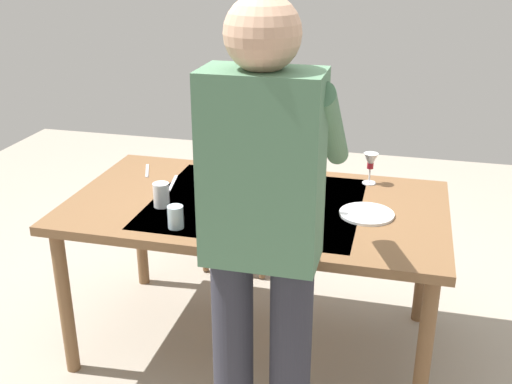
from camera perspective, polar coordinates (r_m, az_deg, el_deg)
The scene contains 14 objects.
ground_plane at distance 3.10m, azimuth -0.00°, elevation -13.63°, with size 6.00×6.00×0.00m, color #9E9384.
dining_table at distance 2.76m, azimuth -0.00°, elevation -2.29°, with size 1.66×0.93×0.74m.
chair_near at distance 3.64m, azimuth -1.09°, elevation 1.55°, with size 0.40×0.40×0.91m.
person_server at distance 1.95m, azimuth 0.66°, elevation -3.73°, with size 0.42×0.61×1.69m.
wine_bottle at distance 2.59m, azimuth 4.87°, elevation 0.24°, with size 0.07×0.07×0.30m.
wine_glass_left at distance 2.45m, azimuth 5.01°, elevation -1.25°, with size 0.07×0.07×0.15m.
wine_glass_right at distance 2.95m, azimuth 10.49°, elevation 2.65°, with size 0.07×0.07×0.15m.
water_cup_near_left at distance 2.70m, azimuth -8.71°, elevation -0.27°, with size 0.07×0.07×0.11m, color silver.
water_cup_near_right at distance 2.50m, azimuth -7.41°, elevation -2.29°, with size 0.06×0.06×0.09m, color silver.
water_cup_far_left at distance 3.09m, azimuth 0.01°, elevation 2.78°, with size 0.08×0.08×0.09m, color silver.
serving_bowl_pasta at distance 2.83m, azimuth -2.42°, elevation 0.56°, with size 0.30×0.30×0.07m.
dinner_plate_near at distance 2.65m, azimuth 10.14°, elevation -1.99°, with size 0.23×0.23×0.01m, color silver.
table_knife at distance 2.97m, azimuth -7.67°, elevation 0.83°, with size 0.01×0.20×0.01m, color silver.
table_fork at distance 3.15m, azimuth -9.98°, elevation 1.95°, with size 0.01×0.18×0.01m, color silver.
Camera 1 is at (-0.61, 2.43, 1.82)m, focal length 43.48 mm.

